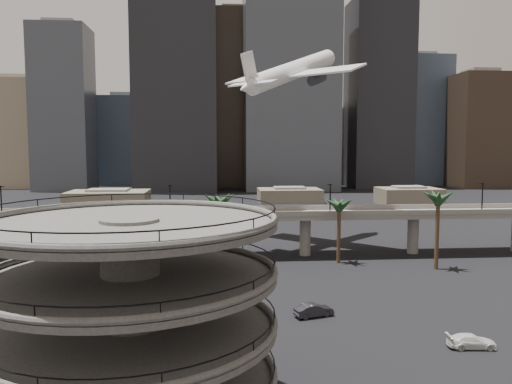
{
  "coord_description": "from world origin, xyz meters",
  "views": [
    {
      "loc": [
        -6.57,
        -41.3,
        21.62
      ],
      "look_at": [
        -0.95,
        28.0,
        15.18
      ],
      "focal_mm": 35.0,
      "sensor_mm": 36.0,
      "label": 1
    }
  ],
  "objects": [
    {
      "name": "parking_ramp",
      "position": [
        -13.0,
        -4.0,
        9.84
      ],
      "size": [
        22.2,
        22.2,
        17.35
      ],
      "color": "#474542",
      "rests_on": "ground"
    },
    {
      "name": "overpass",
      "position": [
        0.0,
        55.0,
        7.34
      ],
      "size": [
        130.0,
        9.3,
        14.7
      ],
      "color": "slate",
      "rests_on": "ground"
    },
    {
      "name": "palm_trees",
      "position": [
        14.02,
        44.65,
        11.43
      ],
      "size": [
        42.4,
        10.4,
        14.0
      ],
      "color": "#4D3621",
      "rests_on": "ground"
    },
    {
      "name": "low_buildings",
      "position": [
        6.89,
        142.3,
        2.86
      ],
      "size": [
        135.0,
        27.5,
        6.8
      ],
      "color": "#675E4C",
      "rests_on": "ground"
    },
    {
      "name": "skyline",
      "position": [
        15.11,
        217.08,
        45.12
      ],
      "size": [
        269.0,
        86.0,
        123.36
      ],
      "color": "gray",
      "rests_on": "ground"
    },
    {
      "name": "airborne_jet",
      "position": [
        10.52,
        69.2,
        37.91
      ],
      "size": [
        29.11,
        29.89,
        15.11
      ],
      "rotation": [
        0.0,
        -0.31,
        0.81
      ],
      "color": "white",
      "rests_on": "ground"
    },
    {
      "name": "car_a",
      "position": [
        -8.78,
        20.34,
        0.77
      ],
      "size": [
        4.87,
        3.66,
        1.55
      ],
      "primitive_type": "imported",
      "rotation": [
        0.0,
        0.0,
        1.11
      ],
      "color": "#C8421C",
      "rests_on": "ground"
    },
    {
      "name": "car_b",
      "position": [
        5.72,
        19.5,
        0.83
      ],
      "size": [
        5.35,
        3.12,
        1.66
      ],
      "primitive_type": "imported",
      "rotation": [
        0.0,
        0.0,
        1.86
      ],
      "color": "#242328",
      "rests_on": "ground"
    },
    {
      "name": "car_c",
      "position": [
        20.67,
        8.41,
        0.74
      ],
      "size": [
        5.27,
        2.49,
        1.48
      ],
      "primitive_type": "imported",
      "rotation": [
        0.0,
        0.0,
        1.49
      ],
      "color": "white",
      "rests_on": "ground"
    }
  ]
}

